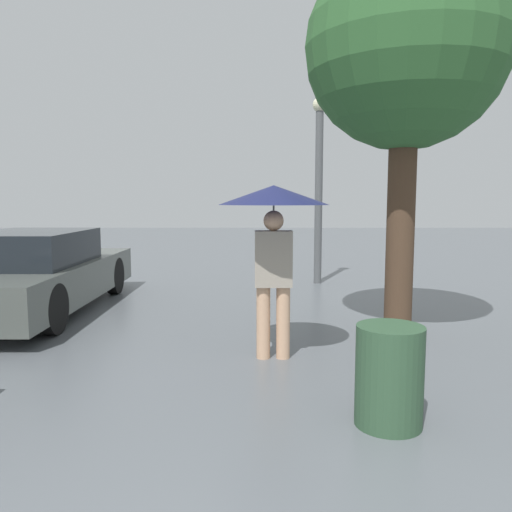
{
  "coord_description": "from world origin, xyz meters",
  "views": [
    {
      "loc": [
        0.18,
        -0.88,
        1.73
      ],
      "look_at": [
        0.17,
        4.44,
        1.13
      ],
      "focal_mm": 35.0,
      "sensor_mm": 36.0,
      "label": 1
    }
  ],
  "objects_px": {
    "parked_car_farthest": "(38,274)",
    "trash_bin": "(390,376)",
    "street_lamp": "(320,177)",
    "pedestrian": "(275,217)",
    "tree": "(407,51)"
  },
  "relations": [
    {
      "from": "parked_car_farthest",
      "to": "trash_bin",
      "type": "distance_m",
      "value": 5.93
    },
    {
      "from": "street_lamp",
      "to": "trash_bin",
      "type": "xyz_separation_m",
      "value": [
        -0.26,
        -6.6,
        -1.81
      ]
    },
    {
      "from": "parked_car_farthest",
      "to": "trash_bin",
      "type": "relative_size",
      "value": 5.86
    },
    {
      "from": "parked_car_farthest",
      "to": "pedestrian",
      "type": "bearing_deg",
      "value": -32.88
    },
    {
      "from": "street_lamp",
      "to": "trash_bin",
      "type": "relative_size",
      "value": 4.85
    },
    {
      "from": "parked_car_farthest",
      "to": "street_lamp",
      "type": "distance_m",
      "value": 5.61
    },
    {
      "from": "parked_car_farthest",
      "to": "tree",
      "type": "xyz_separation_m",
      "value": [
        5.19,
        -1.45,
        2.9
      ]
    },
    {
      "from": "pedestrian",
      "to": "trash_bin",
      "type": "height_order",
      "value": "pedestrian"
    },
    {
      "from": "parked_car_farthest",
      "to": "tree",
      "type": "relative_size",
      "value": 0.96
    },
    {
      "from": "pedestrian",
      "to": "parked_car_farthest",
      "type": "bearing_deg",
      "value": 147.12
    },
    {
      "from": "pedestrian",
      "to": "tree",
      "type": "distance_m",
      "value": 2.67
    },
    {
      "from": "pedestrian",
      "to": "trash_bin",
      "type": "xyz_separation_m",
      "value": [
        0.83,
        -1.64,
        -1.16
      ]
    },
    {
      "from": "parked_car_farthest",
      "to": "trash_bin",
      "type": "height_order",
      "value": "parked_car_farthest"
    },
    {
      "from": "street_lamp",
      "to": "parked_car_farthest",
      "type": "bearing_deg",
      "value": -150.47
    },
    {
      "from": "street_lamp",
      "to": "trash_bin",
      "type": "bearing_deg",
      "value": -92.29
    }
  ]
}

